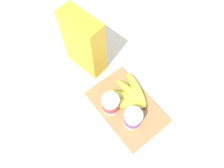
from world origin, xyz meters
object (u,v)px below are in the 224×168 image
object	(u,v)px
cutting_board	(127,107)
cereal_box	(85,43)
yogurt_cup_back	(110,104)
banana_bunch	(130,96)
yogurt_cup_front	(133,119)

from	to	relation	value
cutting_board	cereal_box	world-z (taller)	cereal_box
cereal_box	yogurt_cup_back	distance (m)	0.27
banana_bunch	cutting_board	bearing A→B (deg)	123.74
yogurt_cup_back	banana_bunch	size ratio (longest dim) A/B	0.45
cutting_board	yogurt_cup_back	size ratio (longest dim) A/B	3.69
cutting_board	banana_bunch	bearing A→B (deg)	-56.26
cereal_box	cutting_board	bearing A→B (deg)	168.90
cereal_box	yogurt_cup_front	distance (m)	0.36
yogurt_cup_back	banana_bunch	xyz separation A→B (m)	(-0.02, -0.09, -0.03)
cutting_board	cereal_box	size ratio (longest dim) A/B	1.08
cereal_box	yogurt_cup_back	xyz separation A→B (m)	(-0.25, 0.06, -0.08)
yogurt_cup_back	banana_bunch	bearing A→B (deg)	-99.87
banana_bunch	yogurt_cup_front	bearing A→B (deg)	144.73
cereal_box	yogurt_cup_front	xyz separation A→B (m)	(-0.35, 0.03, -0.08)
yogurt_cup_back	banana_bunch	distance (m)	0.09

